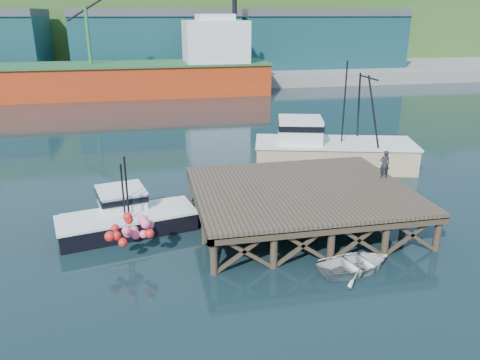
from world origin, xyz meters
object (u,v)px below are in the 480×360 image
object	(u,v)px
boat_black	(126,216)
trawler	(331,147)
dinghy	(356,264)
dockworker	(385,164)
boat_navy	(122,215)

from	to	relation	value
boat_black	trawler	world-z (taller)	trawler
boat_black	dinghy	bearing A→B (deg)	-44.76
trawler	dockworker	distance (m)	8.64
boat_black	dockworker	xyz separation A→B (m)	(15.17, -0.24, 2.12)
trawler	dockworker	world-z (taller)	trawler
boat_navy	boat_black	world-z (taller)	boat_black
boat_navy	boat_black	bearing A→B (deg)	-64.36
boat_navy	dockworker	bearing A→B (deg)	-13.84
trawler	dinghy	distance (m)	15.80
dockworker	trawler	bearing A→B (deg)	-86.89
dinghy	boat_black	bearing A→B (deg)	46.66
trawler	dockworker	size ratio (longest dim) A/B	7.71
dinghy	trawler	bearing A→B (deg)	-28.55
boat_navy	dinghy	size ratio (longest dim) A/B	1.85
boat_navy	boat_black	xyz separation A→B (m)	(0.19, -0.25, 0.02)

